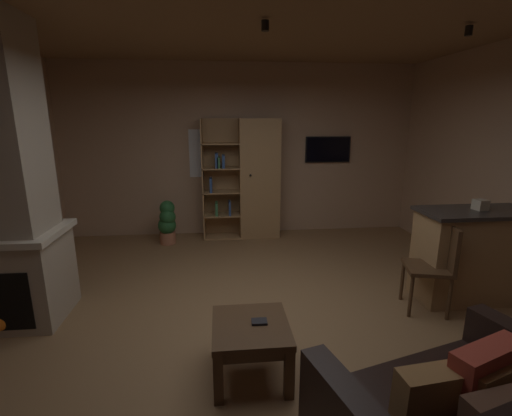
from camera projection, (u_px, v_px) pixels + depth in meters
floor at (260, 321)px, 3.56m from camera, size 5.85×5.83×0.02m
wall_back at (241, 151)px, 6.07m from camera, size 5.97×0.06×2.83m
ceiling at (261, 4)px, 2.88m from camera, size 5.85×5.83×0.02m
window_pane_back at (210, 153)px, 5.99m from camera, size 0.67×0.01×0.78m
stone_fireplace at (0, 193)px, 3.31m from camera, size 0.97×0.81×2.83m
bookshelf_cabinet at (254, 180)px, 5.93m from camera, size 1.26×0.41×1.95m
kitchen_bar_counter at (484, 254)px, 3.91m from camera, size 1.47×0.57×1.01m
tissue_box at (480, 205)px, 3.78m from camera, size 0.13×0.13×0.11m
coffee_table at (251, 335)px, 2.73m from camera, size 0.58×0.61×0.44m
table_book_0 at (259, 322)px, 2.73m from camera, size 0.12×0.09×0.02m
dining_chair at (436, 262)px, 3.64m from camera, size 0.51×0.51×0.92m
potted_floor_plant at (167, 222)px, 5.68m from camera, size 0.28×0.29×0.70m
wall_mounted_tv at (328, 149)px, 6.15m from camera, size 0.77×0.06×0.43m
track_light_spot_0 at (13, 17)px, 2.98m from camera, size 0.07×0.07×0.09m
track_light_spot_1 at (265, 26)px, 3.24m from camera, size 0.07×0.07×0.09m
track_light_spot_2 at (469, 31)px, 3.43m from camera, size 0.07×0.07×0.09m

